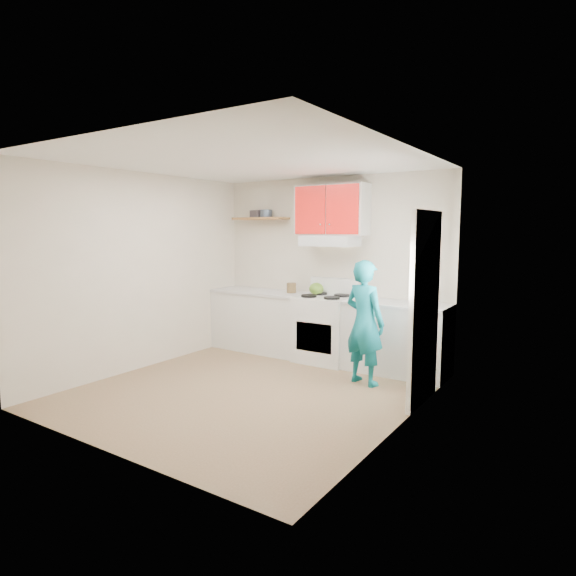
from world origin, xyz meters
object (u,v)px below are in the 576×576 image
Objects in this scene: stove at (325,329)px; tin at (266,214)px; kettle at (316,289)px; person at (365,322)px; crock at (291,289)px.

tin is at bearing 172.50° from stove.
person reaches higher than kettle.
tin is at bearing -5.96° from person.
stove is 1.99m from tin.
crock is at bearing 172.24° from stove.
tin is 0.88× the size of kettle.
kettle is 1.24× the size of crock.
crock is at bearing 160.90° from kettle.
stove is 0.59m from kettle.
kettle reaches higher than crock.
stove is at bearing -45.60° from kettle.
crock is 1.68m from person.
kettle reaches higher than stove.
tin is at bearing 172.82° from crock.
tin reaches higher than stove.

